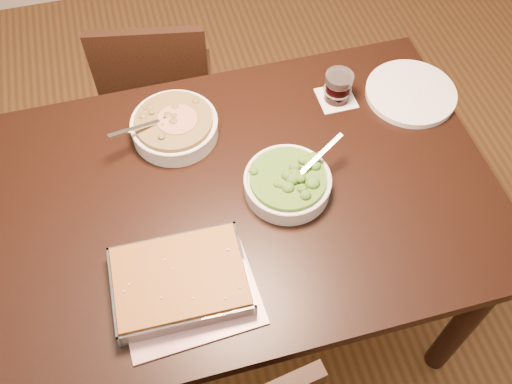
{
  "coord_description": "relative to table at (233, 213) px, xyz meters",
  "views": [
    {
      "loc": [
        -0.16,
        -0.83,
        1.99
      ],
      "look_at": [
        0.05,
        -0.04,
        0.8
      ],
      "focal_mm": 40.0,
      "sensor_mm": 36.0,
      "label": 1
    }
  ],
  "objects": [
    {
      "name": "coaster",
      "position": [
        0.38,
        0.25,
        0.1
      ],
      "size": [
        0.11,
        0.11,
        0.0
      ],
      "primitive_type": "cube",
      "color": "white",
      "rests_on": "table"
    },
    {
      "name": "baking_dish",
      "position": [
        -0.18,
        -0.22,
        0.12
      ],
      "size": [
        0.32,
        0.24,
        0.06
      ],
      "rotation": [
        0.0,
        0.0,
        -0.02
      ],
      "color": "silver",
      "rests_on": "table"
    },
    {
      "name": "chair_far",
      "position": [
        -0.11,
        0.72,
        -0.2
      ],
      "size": [
        0.45,
        0.45,
        0.81
      ],
      "rotation": [
        0.0,
        0.0,
        2.96
      ],
      "color": "black",
      "rests_on": "ground"
    },
    {
      "name": "stew_bowl",
      "position": [
        -0.1,
        0.24,
        0.13
      ],
      "size": [
        0.26,
        0.24,
        0.09
      ],
      "color": "silver",
      "rests_on": "table"
    },
    {
      "name": "wine_tumbler",
      "position": [
        0.38,
        0.25,
        0.15
      ],
      "size": [
        0.08,
        0.08,
        0.09
      ],
      "color": "black",
      "rests_on": "coaster"
    },
    {
      "name": "magazine_a",
      "position": [
        -0.16,
        -0.26,
        0.1
      ],
      "size": [
        0.33,
        0.25,
        0.01
      ],
      "primitive_type": "cube",
      "rotation": [
        0.0,
        0.0,
        0.05
      ],
      "color": "#AE3149",
      "rests_on": "table"
    },
    {
      "name": "broccoli_bowl",
      "position": [
        0.15,
        -0.02,
        0.13
      ],
      "size": [
        0.25,
        0.23,
        0.09
      ],
      "color": "silver",
      "rests_on": "table"
    },
    {
      "name": "table",
      "position": [
        0.0,
        0.0,
        0.0
      ],
      "size": [
        1.4,
        0.9,
        0.75
      ],
      "color": "black",
      "rests_on": "ground"
    },
    {
      "name": "dinner_plate",
      "position": [
        0.6,
        0.21,
        0.1
      ],
      "size": [
        0.27,
        0.27,
        0.02
      ],
      "primitive_type": "cylinder",
      "color": "silver",
      "rests_on": "table"
    },
    {
      "name": "ground",
      "position": [
        0.0,
        0.0,
        -0.65
      ],
      "size": [
        4.0,
        4.0,
        0.0
      ],
      "primitive_type": "plane",
      "color": "#442A13",
      "rests_on": "ground"
    }
  ]
}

